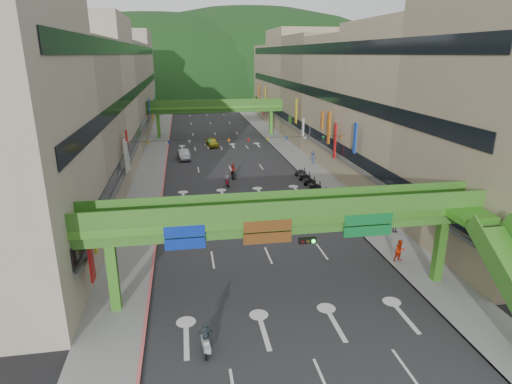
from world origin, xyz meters
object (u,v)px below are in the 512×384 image
at_px(car_yellow, 212,142).
at_px(pedestrian_red, 400,253).
at_px(overpass_near, 304,226).
at_px(scooter_rider_near, 227,217).
at_px(car_silver, 184,154).
at_px(scooter_rider_mid, 233,171).

xyz_separation_m(car_yellow, pedestrian_red, (11.23, -46.52, 0.12)).
bearing_deg(overpass_near, scooter_rider_near, 104.85).
distance_m(overpass_near, car_silver, 42.25).
xyz_separation_m(overpass_near, scooter_rider_near, (-3.59, 13.55, -4.33)).
height_order(car_yellow, pedestrian_red, pedestrian_red).
height_order(car_silver, car_yellow, car_silver).
xyz_separation_m(scooter_rider_mid, car_silver, (-6.32, 11.94, -0.28)).
bearing_deg(pedestrian_red, scooter_rider_mid, 104.52).
distance_m(car_silver, pedestrian_red, 41.01).
distance_m(scooter_rider_near, car_yellow, 36.70).
bearing_deg(overpass_near, pedestrian_red, 22.68).
bearing_deg(pedestrian_red, car_yellow, 96.98).
bearing_deg(scooter_rider_near, car_yellow, 88.08).
relative_size(scooter_rider_mid, car_yellow, 0.46).
relative_size(overpass_near, car_silver, 6.00).
height_order(overpass_near, car_yellow, overpass_near).
bearing_deg(car_yellow, scooter_rider_mid, -92.98).
distance_m(scooter_rider_near, car_silver, 28.07).
bearing_deg(pedestrian_red, scooter_rider_near, 135.10).
xyz_separation_m(car_silver, car_yellow, (5.02, 8.86, -0.01)).
xyz_separation_m(overpass_near, car_silver, (-7.38, 41.36, -4.44)).
relative_size(scooter_rider_near, car_silver, 0.41).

